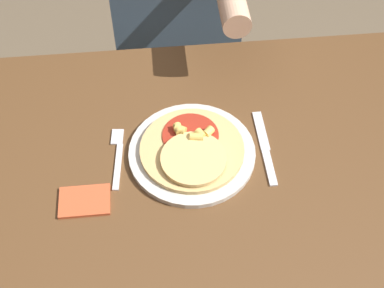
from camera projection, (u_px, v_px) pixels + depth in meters
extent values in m
cube|color=brown|center=(207.00, 170.00, 1.24)|extent=(1.23, 0.83, 0.03)
cylinder|color=brown|center=(21.00, 159.00, 1.71)|extent=(0.06, 0.06, 0.70)
cylinder|color=brown|center=(357.00, 133.00, 1.78)|extent=(0.06, 0.06, 0.70)
cylinder|color=beige|center=(192.00, 153.00, 1.25)|extent=(0.30, 0.30, 0.01)
cylinder|color=tan|center=(192.00, 149.00, 1.24)|extent=(0.24, 0.24, 0.01)
cylinder|color=#9E2819|center=(190.00, 135.00, 1.25)|extent=(0.13, 0.13, 0.00)
cylinder|color=#DDB771|center=(194.00, 159.00, 1.20)|extent=(0.15, 0.15, 0.01)
cylinder|color=#E5BC5B|center=(200.00, 134.00, 1.24)|extent=(0.03, 0.03, 0.02)
cylinder|color=#E5BC5B|center=(178.00, 129.00, 1.25)|extent=(0.03, 0.03, 0.02)
cylinder|color=#E5BC5B|center=(197.00, 137.00, 1.23)|extent=(0.03, 0.02, 0.02)
cylinder|color=#E5BC5B|center=(180.00, 130.00, 1.25)|extent=(0.03, 0.03, 0.02)
cylinder|color=#E5BC5B|center=(208.00, 132.00, 1.24)|extent=(0.03, 0.03, 0.02)
cube|color=silver|center=(118.00, 166.00, 1.23)|extent=(0.03, 0.13, 0.00)
cube|color=silver|center=(117.00, 137.00, 1.28)|extent=(0.03, 0.05, 0.00)
cube|color=silver|center=(270.00, 168.00, 1.22)|extent=(0.02, 0.10, 0.00)
cube|color=silver|center=(261.00, 131.00, 1.29)|extent=(0.02, 0.12, 0.00)
cube|color=#C6512D|center=(85.00, 201.00, 1.17)|extent=(0.11, 0.08, 0.01)
cylinder|color=#2D2D38|center=(155.00, 98.00, 2.01)|extent=(0.11, 0.11, 0.49)
cylinder|color=#2D2D38|center=(202.00, 95.00, 2.02)|extent=(0.11, 0.11, 0.49)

